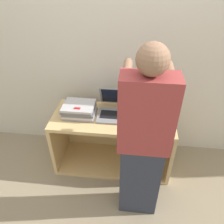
# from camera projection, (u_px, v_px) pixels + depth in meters

# --- Properties ---
(ground_plane) EXTENTS (12.00, 12.00, 0.00)m
(ground_plane) POSITION_uv_depth(u_px,v_px,m) (110.00, 180.00, 2.40)
(ground_plane) COLOR gray
(wall_back) EXTENTS (8.00, 0.05, 2.40)m
(wall_back) POSITION_uv_depth(u_px,v_px,m) (117.00, 53.00, 2.23)
(wall_back) COLOR beige
(wall_back) RESTS_ON ground_plane
(cart) EXTENTS (1.25, 0.54, 0.66)m
(cart) POSITION_uv_depth(u_px,v_px,m) (113.00, 137.00, 2.48)
(cart) COLOR tan
(cart) RESTS_ON ground_plane
(laptop_open) EXTENTS (0.32, 0.38, 0.25)m
(laptop_open) POSITION_uv_depth(u_px,v_px,m) (114.00, 109.00, 2.26)
(laptop_open) COLOR gray
(laptop_open) RESTS_ON cart
(laptop_stack_left) EXTENTS (0.33, 0.27, 0.12)m
(laptop_stack_left) POSITION_uv_depth(u_px,v_px,m) (79.00, 110.00, 2.24)
(laptop_stack_left) COLOR gray
(laptop_stack_left) RESTS_ON cart
(laptop_stack_right) EXTENTS (0.33, 0.28, 0.07)m
(laptop_stack_right) POSITION_uv_depth(u_px,v_px,m) (147.00, 116.00, 2.18)
(laptop_stack_right) COLOR slate
(laptop_stack_right) RESTS_ON cart
(person) EXTENTS (0.40, 0.53, 1.61)m
(person) POSITION_uv_depth(u_px,v_px,m) (143.00, 144.00, 1.71)
(person) COLOR #2D3342
(person) RESTS_ON ground_plane
(inventory_tag) EXTENTS (0.06, 0.02, 0.01)m
(inventory_tag) POSITION_uv_depth(u_px,v_px,m) (77.00, 108.00, 2.14)
(inventory_tag) COLOR red
(inventory_tag) RESTS_ON laptop_stack_left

